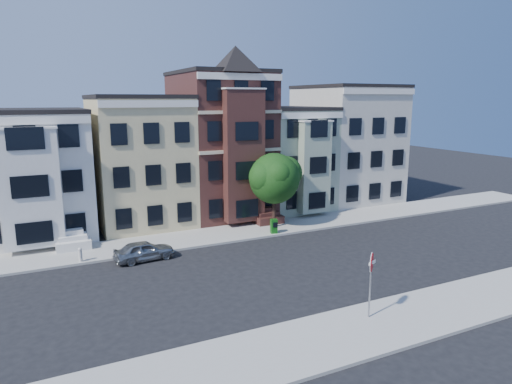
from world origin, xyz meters
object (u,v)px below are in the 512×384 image
stop_sign (370,281)px  parked_car (144,251)px  street_tree (274,182)px  newspaper_box (274,226)px  fire_hydrant (80,256)px

stop_sign → parked_car: bearing=101.0°
parked_car → stop_sign: bearing=-154.0°
street_tree → newspaper_box: (-0.81, -1.49, -3.05)m
street_tree → parked_car: size_ratio=1.93×
parked_car → newspaper_box: size_ratio=3.50×
street_tree → parked_car: bearing=-165.8°
stop_sign → fire_hydrant: bearing=109.4°
fire_hydrant → stop_sign: stop_sign is taller
newspaper_box → parked_car: bearing=-161.0°
parked_car → stop_sign: (7.50, -12.48, 1.28)m
fire_hydrant → street_tree: bearing=6.4°
parked_car → newspaper_box: bearing=-87.9°
street_tree → newspaper_box: size_ratio=6.74×
street_tree → fire_hydrant: (-14.39, -1.62, -3.23)m
parked_car → fire_hydrant: 3.83m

